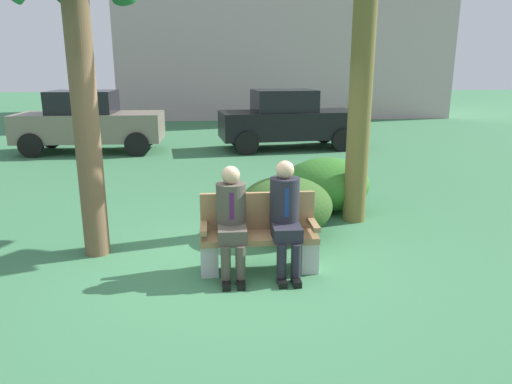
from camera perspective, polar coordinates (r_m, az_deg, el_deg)
ground_plane at (r=5.81m, az=-2.85°, el=-8.86°), size 80.00×80.00×0.00m
park_bench at (r=5.60m, az=0.32°, el=-5.42°), size 1.36×0.44×0.90m
seated_man_left at (r=5.36m, az=-2.95°, el=-2.87°), size 0.34×0.72×1.26m
seated_man_right at (r=5.41m, az=3.56°, el=-2.42°), size 0.34×0.72×1.31m
shrub_near_bench at (r=7.99m, az=8.54°, el=0.97°), size 1.40×1.28×0.87m
shrub_mid_lawn at (r=6.74m, az=3.55°, el=-1.70°), size 1.33×1.22×0.83m
shrub_far_lawn at (r=9.04m, az=6.60°, el=1.74°), size 0.93×0.85×0.58m
parked_car_near at (r=14.01m, az=-19.43°, el=7.95°), size 3.92×1.75×1.68m
parked_car_far at (r=13.80m, az=3.80°, el=8.67°), size 4.05×2.07×1.68m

